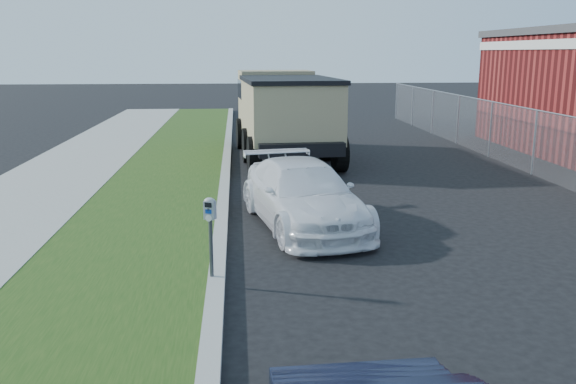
{
  "coord_description": "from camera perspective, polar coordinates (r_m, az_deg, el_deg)",
  "views": [
    {
      "loc": [
        -2.26,
        -9.21,
        3.35
      ],
      "look_at": [
        -1.4,
        1.0,
        1.0
      ],
      "focal_mm": 38.0,
      "sensor_mm": 36.0,
      "label": 1
    }
  ],
  "objects": [
    {
      "name": "dump_truck",
      "position": [
        19.94,
        -0.42,
        7.7
      ],
      "size": [
        3.17,
        7.13,
        2.73
      ],
      "rotation": [
        0.0,
        0.0,
        0.06
      ],
      "color": "black",
      "rests_on": "ground"
    },
    {
      "name": "white_wagon",
      "position": [
        11.97,
        1.46,
        -0.21
      ],
      "size": [
        2.57,
        4.61,
        1.26
      ],
      "primitive_type": "imported",
      "rotation": [
        0.0,
        0.0,
        0.19
      ],
      "color": "white",
      "rests_on": "ground"
    },
    {
      "name": "streetside",
      "position": [
        12.14,
        -20.47,
        -3.61
      ],
      "size": [
        6.12,
        50.0,
        0.15
      ],
      "color": "gray",
      "rests_on": "ground"
    },
    {
      "name": "ground",
      "position": [
        10.05,
        8.52,
        -6.69
      ],
      "size": [
        120.0,
        120.0,
        0.0
      ],
      "primitive_type": "plane",
      "color": "black",
      "rests_on": "ground"
    },
    {
      "name": "chainlink_fence",
      "position": [
        18.31,
        22.15,
        5.42
      ],
      "size": [
        0.06,
        30.06,
        30.0
      ],
      "color": "slate",
      "rests_on": "ground"
    },
    {
      "name": "parking_meter",
      "position": [
        8.82,
        -7.29,
        -2.66
      ],
      "size": [
        0.2,
        0.16,
        1.22
      ],
      "rotation": [
        0.0,
        0.0,
        -0.38
      ],
      "color": "#3F4247",
      "rests_on": "ground"
    }
  ]
}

